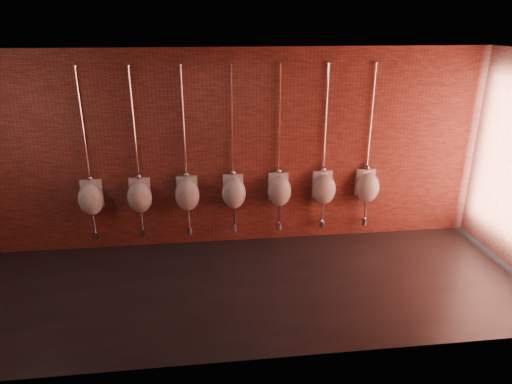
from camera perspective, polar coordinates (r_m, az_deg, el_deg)
ground at (r=6.65m, az=-2.47°, el=-11.82°), size 8.50×8.50×0.00m
room_shell at (r=5.82m, az=-2.77°, el=5.12°), size 8.54×3.04×3.22m
urinal_0 at (r=7.65m, az=-19.94°, el=-0.75°), size 0.40×0.35×2.72m
urinal_1 at (r=7.51m, az=-14.35°, el=-0.52°), size 0.40×0.35×2.72m
urinal_2 at (r=7.44m, az=-8.59°, el=-0.28°), size 0.40×0.35×2.72m
urinal_3 at (r=7.45m, az=-2.80°, el=-0.03°), size 0.40×0.35×2.72m
urinal_4 at (r=7.54m, az=2.93°, el=0.21°), size 0.40×0.35×2.72m
urinal_5 at (r=7.70m, az=8.47°, el=0.45°), size 0.40×0.35×2.72m
urinal_6 at (r=7.92m, az=13.74°, el=0.67°), size 0.40×0.35×2.72m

